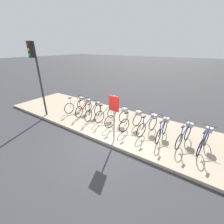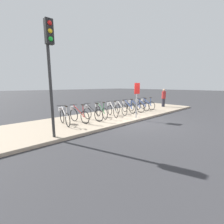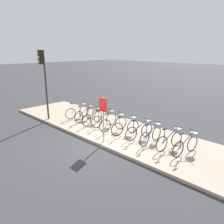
{
  "view_description": "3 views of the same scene",
  "coord_description": "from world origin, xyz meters",
  "views": [
    {
      "loc": [
        3.16,
        -4.14,
        3.78
      ],
      "look_at": [
        0.05,
        0.5,
        1.32
      ],
      "focal_mm": 24.0,
      "sensor_mm": 36.0,
      "label": 1
    },
    {
      "loc": [
        -6.45,
        -4.92,
        1.98
      ],
      "look_at": [
        -1.22,
        0.71,
        0.6
      ],
      "focal_mm": 24.0,
      "sensor_mm": 36.0,
      "label": 2
    },
    {
      "loc": [
        6.74,
        -5.83,
        4.03
      ],
      "look_at": [
        0.08,
        1.04,
        1.29
      ],
      "focal_mm": 35.0,
      "sensor_mm": 36.0,
      "label": 3
    }
  ],
  "objects": [
    {
      "name": "parked_bicycle_6",
      "position": [
        1.21,
        1.76,
        0.54
      ],
      "size": [
        0.53,
        1.5,
        0.95
      ],
      "color": "black",
      "rests_on": "sidewalk"
    },
    {
      "name": "parked_bicycle_5",
      "position": [
        0.42,
        1.71,
        0.54
      ],
      "size": [
        0.59,
        1.48,
        0.95
      ],
      "color": "black",
      "rests_on": "sidewalk"
    },
    {
      "name": "ground_plane",
      "position": [
        0.0,
        0.0,
        0.0
      ],
      "size": [
        120.0,
        120.0,
        0.0
      ],
      "primitive_type": "plane",
      "color": "#2D2D30"
    },
    {
      "name": "parked_bicycle_4",
      "position": [
        -0.33,
        1.66,
        0.54
      ],
      "size": [
        0.63,
        1.47,
        0.95
      ],
      "color": "black",
      "rests_on": "sidewalk"
    },
    {
      "name": "parked_bicycle_7",
      "position": [
        1.87,
        1.69,
        0.54
      ],
      "size": [
        0.46,
        1.54,
        0.95
      ],
      "color": "black",
      "rests_on": "sidewalk"
    },
    {
      "name": "parked_bicycle_0",
      "position": [
        -3.38,
        1.76,
        0.54
      ],
      "size": [
        0.46,
        1.53,
        0.95
      ],
      "color": "black",
      "rests_on": "sidewalk"
    },
    {
      "name": "pedestrian",
      "position": [
        5.75,
        1.59,
        0.92
      ],
      "size": [
        0.34,
        0.34,
        1.54
      ],
      "color": "#23232D",
      "rests_on": "sidewalk"
    },
    {
      "name": "parked_bicycle_3",
      "position": [
        -1.13,
        1.8,
        0.54
      ],
      "size": [
        0.52,
        1.51,
        0.95
      ],
      "color": "black",
      "rests_on": "sidewalk"
    },
    {
      "name": "parked_bicycle_2",
      "position": [
        -1.88,
        1.61,
        0.54
      ],
      "size": [
        0.46,
        1.53,
        0.95
      ],
      "color": "black",
      "rests_on": "sidewalk"
    },
    {
      "name": "sign_post",
      "position": [
        0.28,
        0.29,
        1.47
      ],
      "size": [
        0.44,
        0.07,
        1.98
      ],
      "color": "#99999E",
      "rests_on": "sidewalk"
    },
    {
      "name": "parked_bicycle_8",
      "position": [
        2.74,
        1.76,
        0.54
      ],
      "size": [
        0.48,
        1.52,
        0.95
      ],
      "color": "black",
      "rests_on": "sidewalk"
    },
    {
      "name": "traffic_light",
      "position": [
        -4.44,
        0.24,
        2.91
      ],
      "size": [
        0.24,
        0.4,
        3.9
      ],
      "color": "#2D2D2D",
      "rests_on": "sidewalk"
    },
    {
      "name": "sidewalk",
      "position": [
        0.0,
        1.79,
        0.06
      ],
      "size": [
        15.29,
        3.58,
        0.12
      ],
      "color": "gray",
      "rests_on": "ground_plane"
    },
    {
      "name": "parked_bicycle_9",
      "position": [
        3.43,
        1.76,
        0.54
      ],
      "size": [
        0.46,
        1.52,
        0.95
      ],
      "color": "black",
      "rests_on": "sidewalk"
    },
    {
      "name": "parked_bicycle_1",
      "position": [
        -2.66,
        1.7,
        0.54
      ],
      "size": [
        0.46,
        1.53,
        0.95
      ],
      "color": "black",
      "rests_on": "sidewalk"
    }
  ]
}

